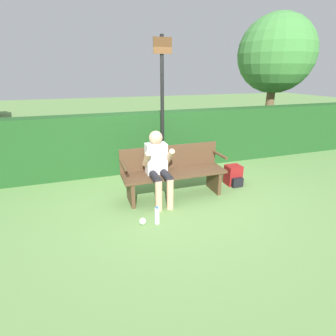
{
  "coord_description": "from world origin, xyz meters",
  "views": [
    {
      "loc": [
        -1.45,
        -3.95,
        2.08
      ],
      "look_at": [
        -0.15,
        -0.1,
        0.59
      ],
      "focal_mm": 28.0,
      "sensor_mm": 36.0,
      "label": 1
    }
  ],
  "objects_px": {
    "park_bench": "(173,171)",
    "backpack": "(233,176)",
    "person_seated": "(158,164)",
    "tree": "(276,55)",
    "water_bottle": "(157,216)",
    "signpost": "(162,102)"
  },
  "relations": [
    {
      "from": "park_bench",
      "to": "backpack",
      "type": "xyz_separation_m",
      "value": [
        1.28,
        0.07,
        -0.27
      ]
    },
    {
      "from": "person_seated",
      "to": "tree",
      "type": "height_order",
      "value": "tree"
    },
    {
      "from": "water_bottle",
      "to": "signpost",
      "type": "height_order",
      "value": "signpost"
    },
    {
      "from": "person_seated",
      "to": "signpost",
      "type": "height_order",
      "value": "signpost"
    },
    {
      "from": "park_bench",
      "to": "signpost",
      "type": "height_order",
      "value": "signpost"
    },
    {
      "from": "park_bench",
      "to": "backpack",
      "type": "bearing_deg",
      "value": 2.97
    },
    {
      "from": "water_bottle",
      "to": "park_bench",
      "type": "bearing_deg",
      "value": 56.85
    },
    {
      "from": "park_bench",
      "to": "signpost",
      "type": "relative_size",
      "value": 0.66
    },
    {
      "from": "signpost",
      "to": "person_seated",
      "type": "bearing_deg",
      "value": -111.24
    },
    {
      "from": "tree",
      "to": "park_bench",
      "type": "bearing_deg",
      "value": -145.53
    },
    {
      "from": "person_seated",
      "to": "park_bench",
      "type": "bearing_deg",
      "value": 22.92
    },
    {
      "from": "park_bench",
      "to": "person_seated",
      "type": "bearing_deg",
      "value": -157.08
    },
    {
      "from": "backpack",
      "to": "tree",
      "type": "distance_m",
      "value": 4.77
    },
    {
      "from": "backpack",
      "to": "park_bench",
      "type": "bearing_deg",
      "value": -177.03
    },
    {
      "from": "park_bench",
      "to": "water_bottle",
      "type": "bearing_deg",
      "value": -123.15
    },
    {
      "from": "person_seated",
      "to": "tree",
      "type": "distance_m",
      "value": 5.81
    },
    {
      "from": "backpack",
      "to": "person_seated",
      "type": "bearing_deg",
      "value": -172.92
    },
    {
      "from": "water_bottle",
      "to": "signpost",
      "type": "xyz_separation_m",
      "value": [
        0.65,
        1.77,
        1.4
      ]
    },
    {
      "from": "backpack",
      "to": "signpost",
      "type": "height_order",
      "value": "signpost"
    },
    {
      "from": "signpost",
      "to": "tree",
      "type": "height_order",
      "value": "tree"
    },
    {
      "from": "person_seated",
      "to": "signpost",
      "type": "xyz_separation_m",
      "value": [
        0.42,
        1.08,
        0.87
      ]
    },
    {
      "from": "park_bench",
      "to": "person_seated",
      "type": "xyz_separation_m",
      "value": [
        -0.31,
        -0.13,
        0.21
      ]
    }
  ]
}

